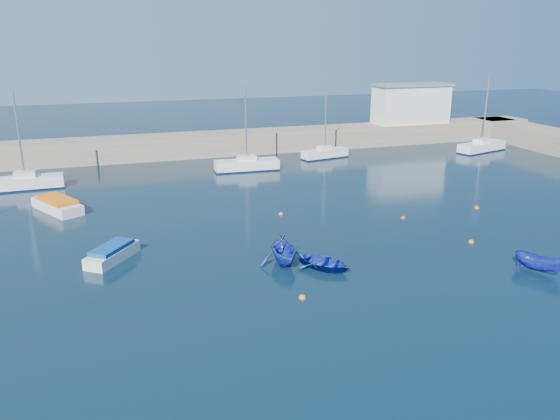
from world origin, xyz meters
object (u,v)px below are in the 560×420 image
object	(u,v)px
dinghy_left	(283,250)
dinghy_right	(539,263)
sailboat_7	(325,153)
harbor_office	(411,105)
sailboat_6	(247,165)
sailboat_5	(26,182)
motorboat_2	(57,205)
dinghy_center	(325,263)
motorboat_1	(112,253)
sailboat_8	(482,146)

from	to	relation	value
dinghy_left	dinghy_right	bearing A→B (deg)	-18.50
sailboat_7	dinghy_right	size ratio (longest dim) A/B	2.59
harbor_office	sailboat_6	xyz separation A→B (m)	(-25.69, -9.77, -4.45)
sailboat_5	dinghy_left	world-z (taller)	sailboat_5
dinghy_right	motorboat_2	bearing A→B (deg)	112.53
sailboat_5	harbor_office	bearing A→B (deg)	-79.36
sailboat_5	dinghy_right	world-z (taller)	sailboat_5
motorboat_2	dinghy_center	world-z (taller)	motorboat_2
motorboat_1	sailboat_5	bearing A→B (deg)	146.55
sailboat_8	motorboat_2	xyz separation A→B (m)	(-49.54, -10.12, -0.11)
sailboat_5	motorboat_2	xyz separation A→B (m)	(3.23, -8.30, -0.15)
sailboat_6	motorboat_1	distance (m)	26.11
motorboat_1	dinghy_center	bearing A→B (deg)	13.49
dinghy_center	sailboat_8	bearing A→B (deg)	3.62
dinghy_left	sailboat_5	bearing A→B (deg)	129.83
sailboat_7	motorboat_1	size ratio (longest dim) A/B	1.84
sailboat_5	motorboat_2	size ratio (longest dim) A/B	1.58
harbor_office	sailboat_7	size ratio (longest dim) A/B	1.31
dinghy_center	dinghy_right	distance (m)	13.01
motorboat_1	dinghy_center	xyz separation A→B (m)	(12.47, -5.50, -0.12)
sailboat_7	motorboat_2	world-z (taller)	sailboat_7
harbor_office	dinghy_right	bearing A→B (deg)	-110.68
sailboat_7	dinghy_right	distance (m)	34.94
sailboat_5	dinghy_left	distance (m)	30.22
sailboat_8	dinghy_right	xyz separation A→B (m)	(-20.87, -32.54, -0.07)
sailboat_8	dinghy_left	bearing A→B (deg)	110.68
sailboat_8	dinghy_center	bearing A→B (deg)	114.08
sailboat_5	dinghy_left	bearing A→B (deg)	-146.65
sailboat_6	motorboat_2	world-z (taller)	sailboat_6
sailboat_7	motorboat_1	xyz separation A→B (m)	(-25.10, -24.91, -0.12)
harbor_office	dinghy_center	bearing A→B (deg)	-127.03
sailboat_8	dinghy_left	world-z (taller)	sailboat_8
motorboat_2	dinghy_left	distance (m)	21.69
harbor_office	sailboat_6	size ratio (longest dim) A/B	1.10
sailboat_5	motorboat_1	world-z (taller)	sailboat_5
harbor_office	dinghy_left	world-z (taller)	harbor_office
sailboat_7	dinghy_center	distance (m)	32.93
sailboat_8	sailboat_7	bearing A→B (deg)	67.13
sailboat_5	sailboat_6	size ratio (longest dim) A/B	0.99
sailboat_8	motorboat_1	world-z (taller)	sailboat_8
sailboat_6	dinghy_right	bearing A→B (deg)	-160.01
dinghy_right	sailboat_5	bearing A→B (deg)	106.63
sailboat_6	motorboat_2	xyz separation A→B (m)	(-18.63, -9.24, -0.12)
harbor_office	sailboat_7	xyz separation A→B (m)	(-15.21, -6.49, -4.51)
sailboat_7	dinghy_center	world-z (taller)	sailboat_7
sailboat_5	motorboat_2	world-z (taller)	sailboat_5
sailboat_8	dinghy_left	distance (m)	44.09
sailboat_5	motorboat_1	size ratio (longest dim) A/B	2.16
motorboat_1	dinghy_right	distance (m)	26.63
sailboat_7	motorboat_1	world-z (taller)	sailboat_7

